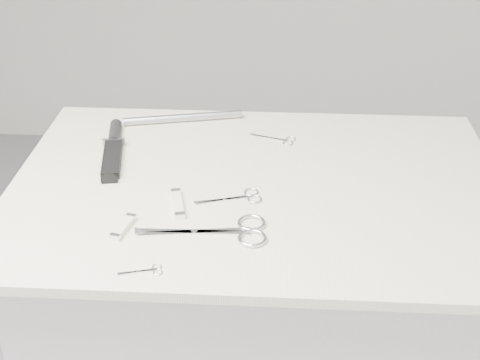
# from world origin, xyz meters

# --- Properties ---
(plinth) EXTENTS (0.90, 0.60, 0.90)m
(plinth) POSITION_xyz_m (0.00, 0.00, 0.45)
(plinth) COLOR #B5B5B3
(plinth) RESTS_ON ground
(display_board) EXTENTS (1.00, 0.70, 0.02)m
(display_board) POSITION_xyz_m (0.00, 0.00, 0.91)
(display_board) COLOR beige
(display_board) RESTS_ON plinth
(large_shears) EXTENTS (0.23, 0.10, 0.01)m
(large_shears) POSITION_xyz_m (-0.04, -0.18, 0.92)
(large_shears) COLOR silver
(large_shears) RESTS_ON display_board
(embroidery_scissors_a) EXTENTS (0.13, 0.07, 0.00)m
(embroidery_scissors_a) POSITION_xyz_m (-0.03, -0.06, 0.92)
(embroidery_scissors_a) COLOR silver
(embroidery_scissors_a) RESTS_ON display_board
(embroidery_scissors_b) EXTENTS (0.11, 0.06, 0.00)m
(embroidery_scissors_b) POSITION_xyz_m (0.05, 0.20, 0.92)
(embroidery_scissors_b) COLOR silver
(embroidery_scissors_b) RESTS_ON display_board
(tiny_scissors) EXTENTS (0.07, 0.04, 0.00)m
(tiny_scissors) POSITION_xyz_m (-0.17, -0.30, 0.92)
(tiny_scissors) COLOR silver
(tiny_scissors) RESTS_ON display_board
(sheathed_knife) EXTENTS (0.08, 0.25, 0.03)m
(sheathed_knife) POSITION_xyz_m (-0.32, 0.13, 0.93)
(sheathed_knife) COLOR black
(sheathed_knife) RESTS_ON display_board
(pocket_knife_a) EXTENTS (0.04, 0.10, 0.01)m
(pocket_knife_a) POSITION_xyz_m (-0.15, -0.09, 0.93)
(pocket_knife_a) COLOR beige
(pocket_knife_a) RESTS_ON display_board
(pocket_knife_b) EXTENTS (0.03, 0.08, 0.01)m
(pocket_knife_b) POSITION_xyz_m (-0.23, -0.18, 0.92)
(pocket_knife_b) COLOR beige
(pocket_knife_b) RESTS_ON display_board
(metal_rail) EXTENTS (0.28, 0.08, 0.02)m
(metal_rail) POSITION_xyz_m (-0.19, 0.28, 0.93)
(metal_rail) COLOR #92959A
(metal_rail) RESTS_ON display_board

